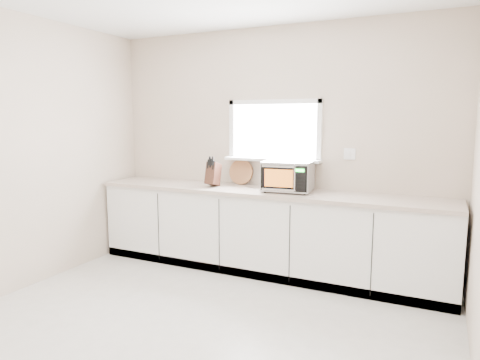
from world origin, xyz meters
The scene contains 8 objects.
ground centered at (0.00, 0.00, 0.00)m, with size 4.00×4.00×0.00m, color beige.
back_wall centered at (0.00, 2.00, 1.36)m, with size 4.00×0.17×2.70m.
cabinets centered at (0.00, 1.70, 0.44)m, with size 3.92×0.60×0.88m, color white.
countertop centered at (0.00, 1.69, 0.90)m, with size 3.92×0.64×0.04m, color #B5A395.
microwave centered at (0.27, 1.70, 1.09)m, with size 0.53×0.44×0.32m.
knife_block centered at (-0.61, 1.66, 1.07)m, with size 0.12×0.25×0.35m.
cutting_board centered at (-0.39, 1.94, 1.07)m, with size 0.30×0.30×0.02m, color #AF7643.
coffee_grinder centered at (0.10, 1.82, 1.01)m, with size 0.12×0.12×0.19m.
Camera 1 is at (1.72, -2.57, 1.69)m, focal length 32.00 mm.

